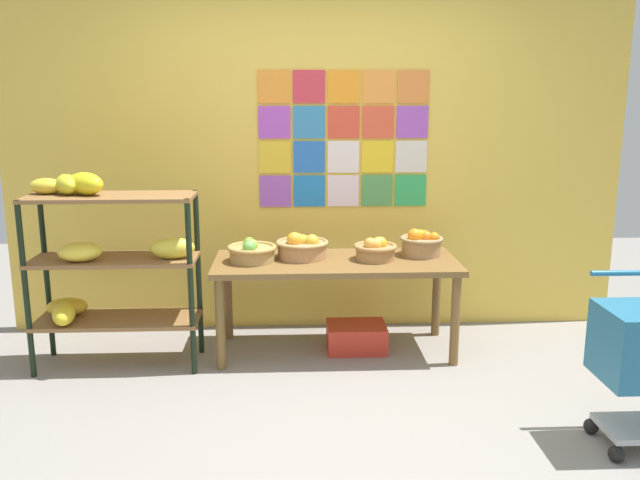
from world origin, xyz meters
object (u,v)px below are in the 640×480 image
object	(u,v)px
display_table	(336,271)
produce_crate_under_table	(356,337)
fruit_basket_back_left	(252,251)
fruit_basket_right	(421,243)
fruit_basket_back_right	(376,249)
fruit_basket_left	(302,247)
banana_shelf_unit	(100,254)

from	to	relation	value
display_table	produce_crate_under_table	world-z (taller)	display_table
display_table	fruit_basket_back_left	size ratio (longest dim) A/B	4.98
fruit_basket_back_left	fruit_basket_right	bearing A→B (deg)	6.02
display_table	fruit_basket_back_right	distance (m)	0.30
fruit_basket_back_right	fruit_basket_left	bearing A→B (deg)	172.08
fruit_basket_left	produce_crate_under_table	world-z (taller)	fruit_basket_left
fruit_basket_back_right	fruit_basket_right	world-z (taller)	fruit_basket_right
fruit_basket_left	produce_crate_under_table	bearing A→B (deg)	-9.36
display_table	fruit_basket_right	distance (m)	0.63
fruit_basket_right	banana_shelf_unit	bearing A→B (deg)	-172.29
fruit_basket_right	produce_crate_under_table	bearing A→B (deg)	-167.59
fruit_basket_right	fruit_basket_back_right	bearing A→B (deg)	-162.07
display_table	fruit_basket_left	distance (m)	0.28
banana_shelf_unit	produce_crate_under_table	xyz separation A→B (m)	(1.66, 0.19, -0.66)
display_table	produce_crate_under_table	xyz separation A→B (m)	(0.15, 0.01, -0.48)
fruit_basket_back_right	fruit_basket_right	xyz separation A→B (m)	(0.33, 0.11, 0.02)
fruit_basket_back_left	fruit_basket_right	size ratio (longest dim) A/B	1.11
fruit_basket_left	fruit_basket_back_left	world-z (taller)	fruit_basket_left
display_table	fruit_basket_right	xyz separation A→B (m)	(0.60, 0.11, 0.16)
display_table	fruit_basket_left	world-z (taller)	fruit_basket_left
fruit_basket_left	fruit_basket_back_left	xyz separation A→B (m)	(-0.33, -0.08, -0.01)
banana_shelf_unit	fruit_basket_back_left	xyz separation A→B (m)	(0.95, 0.16, -0.03)
fruit_basket_back_right	produce_crate_under_table	world-z (taller)	fruit_basket_back_right
banana_shelf_unit	fruit_basket_back_right	bearing A→B (deg)	5.73
display_table	fruit_basket_left	xyz separation A→B (m)	(-0.23, 0.07, 0.15)
produce_crate_under_table	fruit_basket_right	bearing A→B (deg)	12.41
fruit_basket_back_left	fruit_basket_back_right	bearing A→B (deg)	1.05
fruit_basket_left	produce_crate_under_table	xyz separation A→B (m)	(0.37, -0.06, -0.63)
banana_shelf_unit	fruit_basket_back_left	distance (m)	0.96
banana_shelf_unit	fruit_basket_back_right	xyz separation A→B (m)	(1.78, 0.18, -0.03)
banana_shelf_unit	display_table	size ratio (longest dim) A/B	0.77
banana_shelf_unit	produce_crate_under_table	distance (m)	1.80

